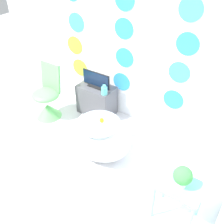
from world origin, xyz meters
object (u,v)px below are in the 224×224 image
(chair, at_px, (47,101))
(bathtub, at_px, (99,137))
(potted_plant_left, at_px, (183,176))
(tv, at_px, (96,81))
(vase, at_px, (104,90))

(chair, bearing_deg, bathtub, -11.16)
(bathtub, height_order, potted_plant_left, potted_plant_left)
(bathtub, height_order, chair, chair)
(potted_plant_left, bearing_deg, chair, 166.61)
(tv, xyz_separation_m, vase, (0.22, -0.11, -0.04))
(tv, relative_size, vase, 3.17)
(bathtub, height_order, vase, vase)
(tv, bearing_deg, vase, -25.62)
(chair, relative_size, potted_plant_left, 3.63)
(chair, bearing_deg, potted_plant_left, -13.39)
(vase, bearing_deg, tv, 154.38)
(tv, bearing_deg, chair, -139.58)
(bathtub, height_order, tv, tv)
(bathtub, relative_size, vase, 5.74)
(tv, height_order, potted_plant_left, same)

